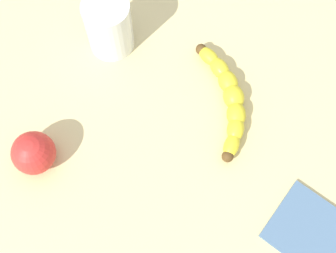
# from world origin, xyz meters

# --- Properties ---
(wooden_tabletop) EXTENTS (1.20, 1.20, 0.03)m
(wooden_tabletop) POSITION_xyz_m (0.00, 0.00, 0.01)
(wooden_tabletop) COLOR #D4C283
(wooden_tabletop) RESTS_ON ground
(banana) EXTENTS (0.09, 0.22, 0.04)m
(banana) POSITION_xyz_m (-0.10, -0.03, 0.05)
(banana) COLOR yellow
(banana) RESTS_ON wooden_tabletop
(smoothie_glass) EXTENTS (0.08, 0.08, 0.11)m
(smoothie_glass) POSITION_xyz_m (0.11, -0.13, 0.08)
(smoothie_glass) COLOR silver
(smoothie_glass) RESTS_ON wooden_tabletop
(apple_fruit) EXTENTS (0.07, 0.07, 0.07)m
(apple_fruit) POSITION_xyz_m (0.20, 0.10, 0.06)
(apple_fruit) COLOR red
(apple_fruit) RESTS_ON wooden_tabletop
(folded_napkin) EXTENTS (0.17, 0.16, 0.01)m
(folded_napkin) POSITION_xyz_m (-0.24, 0.18, 0.03)
(folded_napkin) COLOR slate
(folded_napkin) RESTS_ON wooden_tabletop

